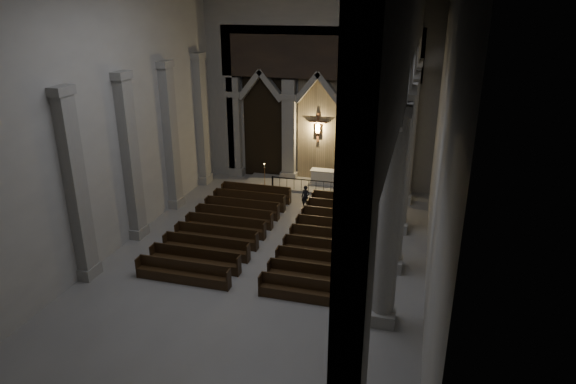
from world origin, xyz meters
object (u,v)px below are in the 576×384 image
(altar, at_px, (325,177))
(candle_stand_right, at_px, (347,193))
(pews, at_px, (278,235))
(worshipper, at_px, (306,197))
(candle_stand_left, at_px, (265,181))
(altar_rail, at_px, (309,184))

(altar, xyz_separation_m, candle_stand_right, (1.70, -1.88, -0.22))
(altar, height_order, candle_stand_right, candle_stand_right)
(pews, xyz_separation_m, worshipper, (0.34, 4.33, 0.36))
(candle_stand_right, height_order, worshipper, candle_stand_right)
(candle_stand_left, bearing_deg, altar_rail, -6.36)
(altar, height_order, altar_rail, altar)
(worshipper, bearing_deg, altar, 88.65)
(candle_stand_right, height_order, pews, candle_stand_right)
(candle_stand_left, relative_size, pews, 0.16)
(altar, xyz_separation_m, altar_rail, (-0.67, -1.52, -0.01))
(altar_rail, bearing_deg, altar, 66.09)
(altar_rail, distance_m, pews, 6.54)
(pews, bearing_deg, altar, 85.22)
(candle_stand_right, distance_m, pews, 6.61)
(altar, xyz_separation_m, worshipper, (-0.33, -3.73, 0.05))
(candle_stand_left, xyz_separation_m, candle_stand_right, (5.23, -0.68, -0.04))
(candle_stand_left, xyz_separation_m, worshipper, (3.19, -2.53, 0.23))
(candle_stand_right, bearing_deg, candle_stand_left, 172.55)
(candle_stand_right, bearing_deg, worshipper, -137.81)
(altar_rail, xyz_separation_m, candle_stand_right, (2.37, -0.36, -0.21))
(candle_stand_left, relative_size, worshipper, 1.18)
(pews, bearing_deg, candle_stand_right, 68.96)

